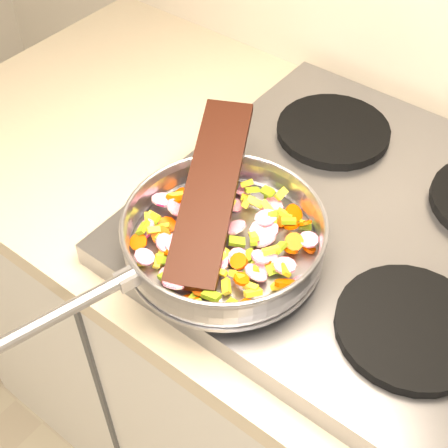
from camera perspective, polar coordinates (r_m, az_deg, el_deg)
The scene contains 7 objects.
cooktop at distance 0.96m, azimuth 12.59°, elevation -0.29°, with size 0.60×0.60×0.04m, color #939399.
grate_fl at distance 0.90m, azimuth 0.81°, elevation -0.24°, with size 0.19×0.19×0.02m, color black.
grate_fr at distance 0.83m, azimuth 16.67°, elevation -8.99°, with size 0.19×0.19×0.02m, color black.
grate_bl at distance 1.08m, azimuth 9.96°, elevation 8.41°, with size 0.19×0.19×0.02m, color black.
saute_pan at distance 0.83m, azimuth -0.15°, elevation -0.98°, with size 0.31×0.47×0.06m.
vegetable_heap at distance 0.85m, azimuth -0.09°, elevation -1.20°, with size 0.26×0.25×0.05m.
wooden_spatula at distance 0.86m, azimuth -1.20°, elevation 3.26°, with size 0.31×0.07×0.01m, color black.
Camera 1 is at (-0.48, 1.03, 1.61)m, focal length 50.00 mm.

